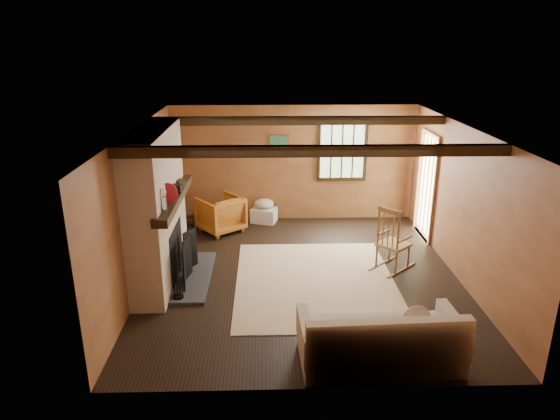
{
  "coord_description": "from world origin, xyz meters",
  "views": [
    {
      "loc": [
        -0.56,
        -7.29,
        3.66
      ],
      "look_at": [
        -0.34,
        0.4,
        1.0
      ],
      "focal_mm": 32.0,
      "sensor_mm": 36.0,
      "label": 1
    }
  ],
  "objects_px": {
    "fireplace": "(159,213)",
    "sofa": "(381,343)",
    "rocking_chair": "(392,243)",
    "laundry_basket": "(264,215)",
    "armchair": "(220,214)"
  },
  "relations": [
    {
      "from": "rocking_chair",
      "to": "armchair",
      "type": "relative_size",
      "value": 1.4
    },
    {
      "from": "laundry_basket",
      "to": "armchair",
      "type": "distance_m",
      "value": 1.01
    },
    {
      "from": "sofa",
      "to": "laundry_basket",
      "type": "relative_size",
      "value": 3.85
    },
    {
      "from": "armchair",
      "to": "fireplace",
      "type": "bearing_deg",
      "value": 31.58
    },
    {
      "from": "rocking_chair",
      "to": "laundry_basket",
      "type": "relative_size",
      "value": 2.21
    },
    {
      "from": "laundry_basket",
      "to": "fireplace",
      "type": "bearing_deg",
      "value": -122.24
    },
    {
      "from": "fireplace",
      "to": "laundry_basket",
      "type": "xyz_separation_m",
      "value": [
        1.61,
        2.55,
        -0.95
      ]
    },
    {
      "from": "rocking_chair",
      "to": "laundry_basket",
      "type": "distance_m",
      "value": 3.15
    },
    {
      "from": "rocking_chair",
      "to": "armchair",
      "type": "bearing_deg",
      "value": 15.93
    },
    {
      "from": "rocking_chair",
      "to": "sofa",
      "type": "distance_m",
      "value": 2.67
    },
    {
      "from": "fireplace",
      "to": "sofa",
      "type": "height_order",
      "value": "fireplace"
    },
    {
      "from": "fireplace",
      "to": "armchair",
      "type": "bearing_deg",
      "value": 70.0
    },
    {
      "from": "armchair",
      "to": "sofa",
      "type": "bearing_deg",
      "value": 78.76
    },
    {
      "from": "fireplace",
      "to": "armchair",
      "type": "relative_size",
      "value": 3.04
    },
    {
      "from": "fireplace",
      "to": "sofa",
      "type": "xyz_separation_m",
      "value": [
        2.99,
        -2.31,
        -0.83
      ]
    }
  ]
}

